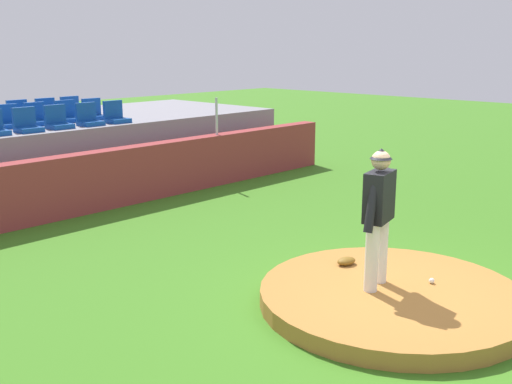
# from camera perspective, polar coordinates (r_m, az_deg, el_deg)

# --- Properties ---
(ground_plane) EXTENTS (60.00, 60.00, 0.00)m
(ground_plane) POSITION_cam_1_polar(r_m,az_deg,el_deg) (8.30, 12.48, -10.27)
(ground_plane) COLOR #3A761D
(pitchers_mound) EXTENTS (3.43, 3.43, 0.22)m
(pitchers_mound) POSITION_cam_1_polar(r_m,az_deg,el_deg) (8.25, 12.52, -9.57)
(pitchers_mound) COLOR #AC7232
(pitchers_mound) RESTS_ON ground_plane
(pitcher) EXTENTS (0.80, 0.37, 1.83)m
(pitcher) POSITION_cam_1_polar(r_m,az_deg,el_deg) (7.95, 11.36, -1.46)
(pitcher) COLOR silver
(pitcher) RESTS_ON pitchers_mound
(baseball) EXTENTS (0.07, 0.07, 0.07)m
(baseball) POSITION_cam_1_polar(r_m,az_deg,el_deg) (8.53, 16.05, -7.95)
(baseball) COLOR white
(baseball) RESTS_ON pitchers_mound
(fielding_glove) EXTENTS (0.33, 0.26, 0.11)m
(fielding_glove) POSITION_cam_1_polar(r_m,az_deg,el_deg) (8.96, 8.41, -6.38)
(fielding_glove) COLOR brown
(fielding_glove) RESTS_ON pitchers_mound
(brick_barrier) EXTENTS (13.94, 0.40, 1.21)m
(brick_barrier) POSITION_cam_1_polar(r_m,az_deg,el_deg) (12.91, -14.70, 1.00)
(brick_barrier) COLOR #943435
(brick_barrier) RESTS_ON ground_plane
(fence_post_right) EXTENTS (0.06, 0.06, 0.89)m
(fence_post_right) POSITION_cam_1_polar(r_m,az_deg,el_deg) (14.77, -3.70, 7.06)
(fence_post_right) COLOR silver
(fence_post_right) RESTS_ON brick_barrier
(bleacher_platform) EXTENTS (12.65, 4.49, 1.57)m
(bleacher_platform) POSITION_cam_1_polar(r_m,az_deg,el_deg) (15.50, -20.71, 3.27)
(bleacher_platform) COLOR gray
(bleacher_platform) RESTS_ON ground_plane
(stadium_chair_1) EXTENTS (0.48, 0.44, 0.50)m
(stadium_chair_1) POSITION_cam_1_polar(r_m,az_deg,el_deg) (13.52, -20.57, 5.93)
(stadium_chair_1) COLOR #10459B
(stadium_chair_1) RESTS_ON bleacher_platform
(stadium_chair_2) EXTENTS (0.48, 0.44, 0.50)m
(stadium_chair_2) POSITION_cam_1_polar(r_m,az_deg,el_deg) (13.87, -17.98, 6.30)
(stadium_chair_2) COLOR #10459B
(stadium_chair_2) RESTS_ON bleacher_platform
(stadium_chair_3) EXTENTS (0.48, 0.44, 0.50)m
(stadium_chair_3) POSITION_cam_1_polar(r_m,az_deg,el_deg) (14.21, -15.32, 6.63)
(stadium_chair_3) COLOR #10459B
(stadium_chair_3) RESTS_ON bleacher_platform
(stadium_chair_4) EXTENTS (0.48, 0.44, 0.50)m
(stadium_chair_4) POSITION_cam_1_polar(r_m,az_deg,el_deg) (14.58, -12.94, 6.93)
(stadium_chair_4) COLOR #10459B
(stadium_chair_4) RESTS_ON bleacher_platform
(stadium_chair_6) EXTENTS (0.48, 0.44, 0.50)m
(stadium_chair_6) POSITION_cam_1_polar(r_m,az_deg,el_deg) (14.36, -22.01, 6.20)
(stadium_chair_6) COLOR #10459B
(stadium_chair_6) RESTS_ON bleacher_platform
(stadium_chair_7) EXTENTS (0.48, 0.44, 0.50)m
(stadium_chair_7) POSITION_cam_1_polar(r_m,az_deg,el_deg) (14.65, -19.72, 6.52)
(stadium_chair_7) COLOR #10459B
(stadium_chair_7) RESTS_ON bleacher_platform
(stadium_chair_8) EXTENTS (0.48, 0.44, 0.50)m
(stadium_chair_8) POSITION_cam_1_polar(r_m,az_deg,el_deg) (15.00, -17.15, 6.85)
(stadium_chair_8) COLOR #10459B
(stadium_chair_8) RESTS_ON bleacher_platform
(stadium_chair_9) EXTENTS (0.48, 0.44, 0.50)m
(stadium_chair_9) POSITION_cam_1_polar(r_m,az_deg,el_deg) (15.36, -14.86, 7.14)
(stadium_chair_9) COLOR #10459B
(stadium_chair_9) RESTS_ON bleacher_platform
(stadium_chair_12) EXTENTS (0.48, 0.44, 0.50)m
(stadium_chair_12) POSITION_cam_1_polar(r_m,az_deg,el_deg) (15.43, -21.16, 6.71)
(stadium_chair_12) COLOR #10459B
(stadium_chair_12) RESTS_ON bleacher_platform
(stadium_chair_13) EXTENTS (0.48, 0.44, 0.50)m
(stadium_chair_13) POSITION_cam_1_polar(r_m,az_deg,el_deg) (15.75, -18.83, 7.02)
(stadium_chair_13) COLOR #10459B
(stadium_chair_13) RESTS_ON bleacher_platform
(stadium_chair_14) EXTENTS (0.48, 0.44, 0.50)m
(stadium_chair_14) POSITION_cam_1_polar(r_m,az_deg,el_deg) (16.11, -16.75, 7.30)
(stadium_chair_14) COLOR #10459B
(stadium_chair_14) RESTS_ON bleacher_platform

